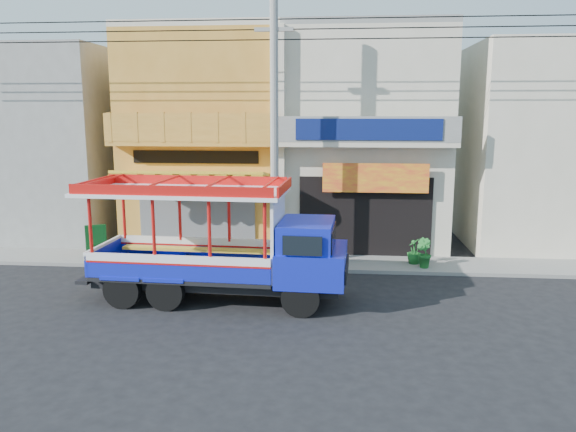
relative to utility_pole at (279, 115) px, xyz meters
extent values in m
plane|color=black|center=(0.85, -3.30, -5.03)|extent=(90.00, 90.00, 0.00)
cube|color=slate|center=(0.85, 0.70, -4.97)|extent=(30.00, 2.00, 0.12)
cube|color=#C7832C|center=(-3.15, 4.70, -1.03)|extent=(6.00, 6.00, 8.00)
cube|color=#595B5E|center=(-3.15, 1.68, -3.63)|extent=(4.20, 0.10, 2.60)
cube|color=orange|center=(-3.15, 0.95, -1.98)|extent=(5.20, 1.50, 0.31)
cube|color=#C7832C|center=(-3.15, 1.35, -0.98)|extent=(6.00, 0.70, 0.18)
cube|color=#C7832C|center=(-3.15, 1.05, -0.43)|extent=(6.00, 0.12, 0.95)
cube|color=black|center=(-3.15, 1.67, -1.48)|extent=(4.50, 0.04, 0.45)
cube|color=beige|center=(-3.15, 4.70, 3.09)|extent=(6.00, 6.00, 0.24)
cube|color=beige|center=(2.85, 4.70, -1.03)|extent=(6.00, 6.00, 8.00)
cube|color=black|center=(2.85, 1.68, -3.53)|extent=(4.60, 0.12, 2.80)
cube|color=yellow|center=(3.15, 1.40, -2.13)|extent=(3.60, 0.05, 1.00)
cube|color=beige|center=(2.85, 1.35, -0.98)|extent=(6.00, 0.70, 0.18)
cube|color=gray|center=(2.85, 1.05, -0.48)|extent=(6.00, 0.12, 0.85)
cube|color=navy|center=(2.85, 0.98, -0.48)|extent=(4.80, 0.06, 0.70)
cube|color=gray|center=(2.85, 4.70, 3.09)|extent=(6.00, 6.00, 0.24)
cube|color=beige|center=(-0.15, 1.55, -1.03)|extent=(0.35, 0.30, 8.00)
cube|color=gray|center=(-10.15, 4.70, -1.23)|extent=(6.00, 6.00, 7.60)
cube|color=beige|center=(9.85, 4.70, -1.23)|extent=(6.00, 6.00, 7.60)
cylinder|color=gray|center=(-0.15, 0.00, -0.53)|extent=(0.26, 0.26, 9.00)
cube|color=gray|center=(-0.15, 0.00, 2.57)|extent=(1.20, 0.12, 0.12)
cylinder|color=black|center=(0.85, 0.00, 2.27)|extent=(28.00, 0.04, 0.04)
cylinder|color=black|center=(0.85, 0.00, 2.57)|extent=(28.00, 0.04, 0.04)
cylinder|color=black|center=(0.85, 0.00, 2.87)|extent=(28.00, 0.04, 0.04)
cylinder|color=black|center=(0.98, -4.28, -4.54)|extent=(1.00, 0.32, 0.99)
cylinder|color=black|center=(1.08, -2.41, -4.54)|extent=(1.00, 0.32, 0.99)
cylinder|color=black|center=(-2.57, -4.11, -4.54)|extent=(1.00, 0.32, 0.99)
cylinder|color=black|center=(-2.47, -2.23, -4.54)|extent=(1.00, 0.32, 0.99)
cylinder|color=black|center=(-3.75, -4.05, -4.54)|extent=(1.00, 0.32, 0.99)
cylinder|color=black|center=(-3.66, -2.17, -4.54)|extent=(1.00, 0.32, 0.99)
cube|color=black|center=(-1.34, -3.23, -4.44)|extent=(6.71, 1.95, 0.28)
cube|color=#1323D5|center=(1.23, -3.35, -3.90)|extent=(1.88, 2.26, 0.89)
cube|color=#1323D5|center=(1.08, -3.35, -3.11)|extent=(1.48, 2.06, 0.74)
cube|color=black|center=(1.77, -3.38, -3.16)|extent=(0.15, 1.74, 0.54)
cube|color=black|center=(-2.15, -3.19, -4.24)|extent=(4.99, 2.41, 0.12)
cube|color=#1323D5|center=(-2.20, -4.23, -3.90)|extent=(4.88, 0.32, 0.59)
cube|color=white|center=(-2.20, -4.23, -3.63)|extent=(4.88, 0.33, 0.22)
cube|color=#1323D5|center=(-2.10, -2.14, -3.90)|extent=(4.88, 0.32, 0.59)
cube|color=white|center=(-2.10, -2.14, -3.63)|extent=(4.88, 0.33, 0.22)
cylinder|color=red|center=(-4.49, -4.10, -2.81)|extent=(0.09, 0.09, 1.58)
cylinder|color=red|center=(-4.39, -2.05, -2.81)|extent=(0.09, 0.09, 1.58)
cube|color=white|center=(0.31, -3.31, -3.13)|extent=(0.18, 2.00, 2.22)
cube|color=white|center=(-2.25, -3.18, -2.02)|extent=(5.59, 2.69, 0.10)
cube|color=red|center=(-2.25, -3.18, -1.84)|extent=(5.39, 2.58, 0.26)
cube|color=black|center=(-6.58, 0.80, -4.86)|extent=(0.68, 0.54, 0.11)
cube|color=#0D4B19|center=(-6.58, 0.80, -4.31)|extent=(0.69, 0.37, 0.99)
imported|color=#1D6525|center=(4.70, 0.24, -4.43)|extent=(0.64, 0.67, 0.96)
imported|color=#1D6525|center=(4.46, 0.69, -4.48)|extent=(0.60, 0.60, 0.87)
camera|label=1|loc=(1.86, -17.80, 0.09)|focal=35.00mm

